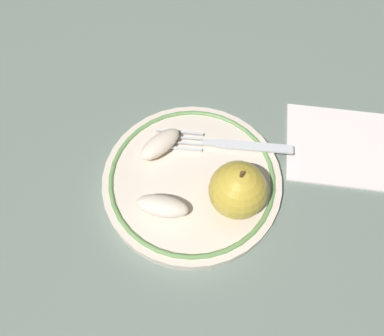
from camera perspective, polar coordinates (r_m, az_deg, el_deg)
ground_plane at (r=0.47m, az=1.80°, el=-1.97°), size 2.00×2.00×0.00m
plate at (r=0.46m, az=0.00°, el=-1.79°), size 0.22×0.22×0.02m
apple_red_whole at (r=0.41m, az=7.01°, el=-3.37°), size 0.06×0.06×0.07m
apple_slice_front at (r=0.46m, az=-4.90°, el=3.64°), size 0.07×0.05×0.02m
apple_slice_back at (r=0.42m, az=-4.52°, el=-5.80°), size 0.04×0.06×0.02m
fork at (r=0.47m, az=5.39°, el=3.63°), size 0.07×0.17×0.00m
napkin_folded at (r=0.53m, az=21.90°, el=3.21°), size 0.15×0.17×0.01m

